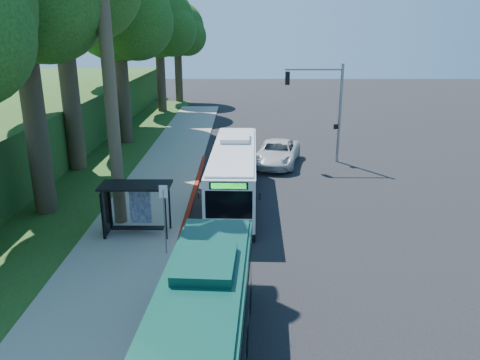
{
  "coord_description": "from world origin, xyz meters",
  "views": [
    {
      "loc": [
        -2.2,
        -23.05,
        9.23
      ],
      "look_at": [
        -2.27,
        1.0,
        1.47
      ],
      "focal_mm": 35.0,
      "sensor_mm": 36.0,
      "label": 1
    }
  ],
  "objects_px": {
    "bus_shelter": "(132,199)",
    "teal_bus": "(198,349)",
    "white_bus": "(234,172)",
    "pickup": "(277,153)"
  },
  "relations": [
    {
      "from": "bus_shelter",
      "to": "teal_bus",
      "type": "distance_m",
      "value": 11.06
    },
    {
      "from": "bus_shelter",
      "to": "white_bus",
      "type": "relative_size",
      "value": 0.28
    },
    {
      "from": "bus_shelter",
      "to": "pickup",
      "type": "distance_m",
      "value": 14.39
    },
    {
      "from": "bus_shelter",
      "to": "pickup",
      "type": "height_order",
      "value": "bus_shelter"
    },
    {
      "from": "teal_bus",
      "to": "pickup",
      "type": "relative_size",
      "value": 1.84
    },
    {
      "from": "bus_shelter",
      "to": "teal_bus",
      "type": "bearing_deg",
      "value": -68.99
    },
    {
      "from": "teal_bus",
      "to": "white_bus",
      "type": "bearing_deg",
      "value": 90.85
    },
    {
      "from": "white_bus",
      "to": "teal_bus",
      "type": "distance_m",
      "value": 15.11
    },
    {
      "from": "teal_bus",
      "to": "bus_shelter",
      "type": "bearing_deg",
      "value": 114.48
    },
    {
      "from": "pickup",
      "to": "white_bus",
      "type": "bearing_deg",
      "value": -99.05
    }
  ]
}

